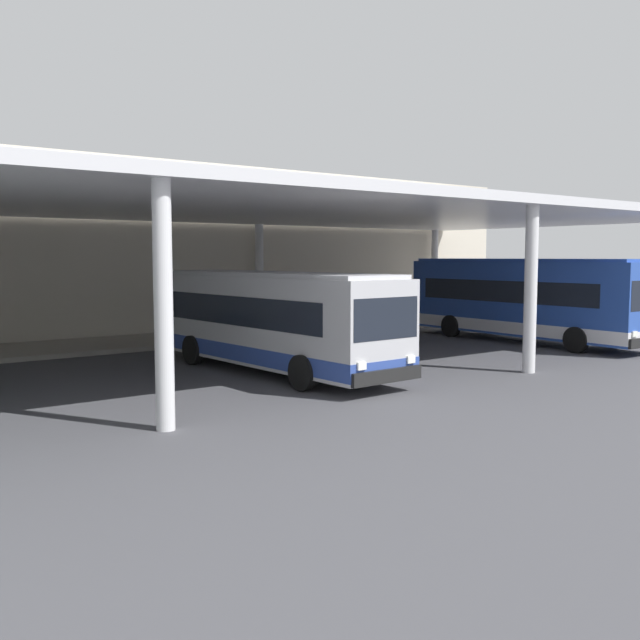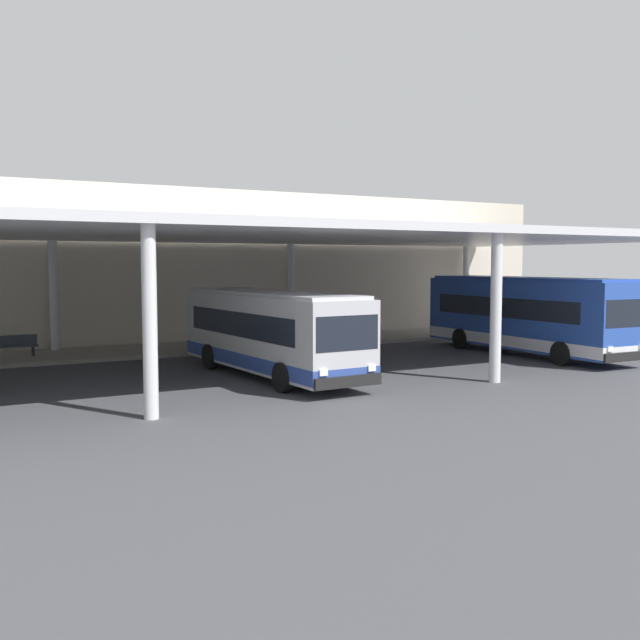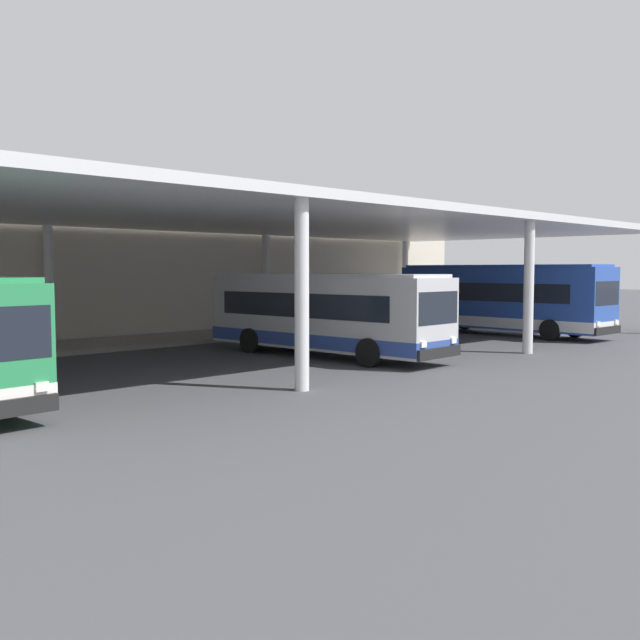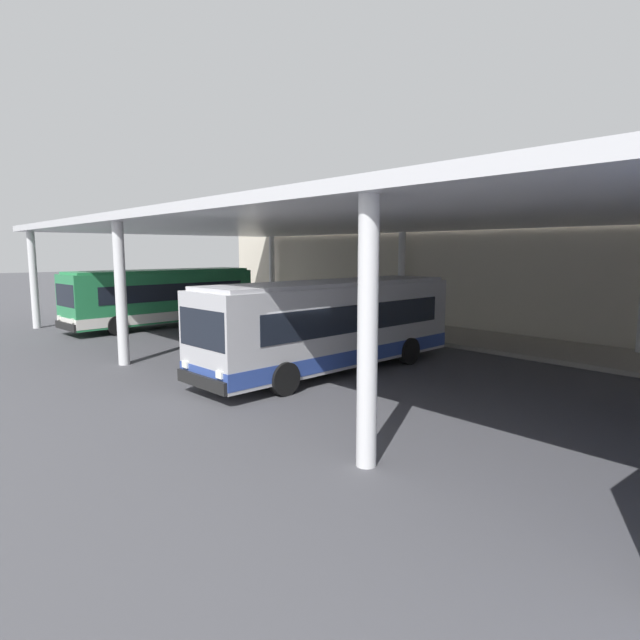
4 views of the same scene
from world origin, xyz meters
The scene contains 7 objects.
ground_plane centered at (0.00, 0.00, 0.00)m, with size 200.00×200.00×0.00m, color #47474C.
platform_kerb centered at (0.00, 11.75, 0.09)m, with size 42.00×4.50×0.18m, color gray.
station_building_facade centered at (0.00, 15.00, 4.06)m, with size 48.00×1.60×8.12m, color beige.
canopy_shelter centered at (0.00, 5.50, 5.31)m, with size 40.00×17.00×5.55m.
bus_second_bay centered at (-0.24, 2.56, 1.66)m, with size 3.02×10.62×3.17m.
bus_middle_bay centered at (12.77, 2.70, 1.84)m, with size 2.96×11.40×3.57m.
bench_waiting centered at (-8.05, 11.82, 0.66)m, with size 1.80×0.45×0.92m.
Camera 3 is at (-19.45, -16.62, 3.34)m, focal length 39.83 mm.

